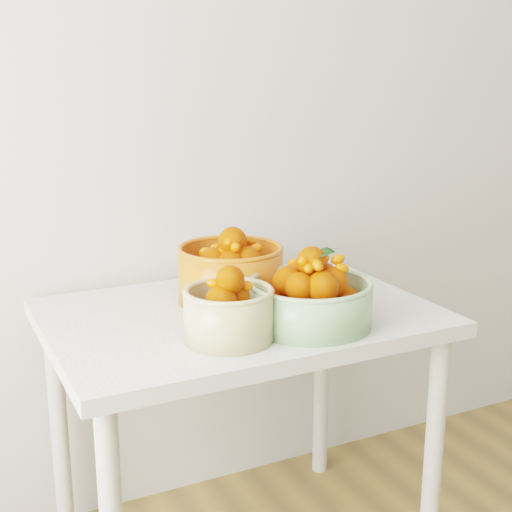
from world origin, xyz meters
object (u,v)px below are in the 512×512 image
object	(u,v)px
bowl_cream	(229,312)
bowl_green	(310,298)
table	(240,344)
bowl_orange	(231,272)

from	to	relation	value
bowl_cream	bowl_green	size ratio (longest dim) A/B	0.68
bowl_green	table	bearing A→B (deg)	122.40
bowl_cream	bowl_orange	bearing A→B (deg)	64.84
bowl_green	bowl_orange	size ratio (longest dim) A/B	1.24
table	bowl_cream	bearing A→B (deg)	-121.68
bowl_green	bowl_cream	bearing A→B (deg)	-178.42
table	bowl_orange	bearing A→B (deg)	81.88
bowl_orange	table	bearing A→B (deg)	-98.12
table	bowl_green	distance (m)	0.27
bowl_green	bowl_orange	world-z (taller)	bowl_orange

